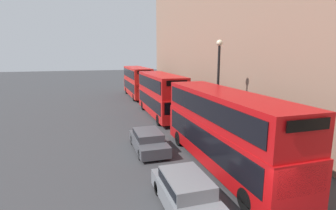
# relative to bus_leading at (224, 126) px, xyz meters

# --- Properties ---
(bus_leading) EXTENTS (2.59, 11.38, 4.30)m
(bus_leading) POSITION_rel_bus_leading_xyz_m (0.00, 0.00, 0.00)
(bus_leading) COLOR #B20C0F
(bus_leading) RESTS_ON ground
(bus_second_in_queue) EXTENTS (2.59, 10.13, 4.30)m
(bus_second_in_queue) POSITION_rel_bus_leading_xyz_m (0.00, 12.97, -0.00)
(bus_second_in_queue) COLOR red
(bus_second_in_queue) RESTS_ON ground
(bus_third_in_queue) EXTENTS (2.59, 10.32, 4.35)m
(bus_third_in_queue) POSITION_rel_bus_leading_xyz_m (0.00, 25.91, 0.02)
(bus_third_in_queue) COLOR red
(bus_third_in_queue) RESTS_ON ground
(car_dark_sedan) EXTENTS (1.88, 4.62, 1.43)m
(car_dark_sedan) POSITION_rel_bus_leading_xyz_m (-3.40, -3.22, -1.62)
(car_dark_sedan) COLOR slate
(car_dark_sedan) RESTS_ON ground
(car_hatchback) EXTENTS (1.85, 4.42, 1.30)m
(car_hatchback) POSITION_rel_bus_leading_xyz_m (-3.40, 3.80, -1.68)
(car_hatchback) COLOR #47474C
(car_hatchback) RESTS_ON ground
(street_lamp) EXTENTS (0.44, 0.44, 7.30)m
(street_lamp) POSITION_rel_bus_leading_xyz_m (2.18, 4.94, 2.06)
(street_lamp) COLOR black
(street_lamp) RESTS_ON ground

